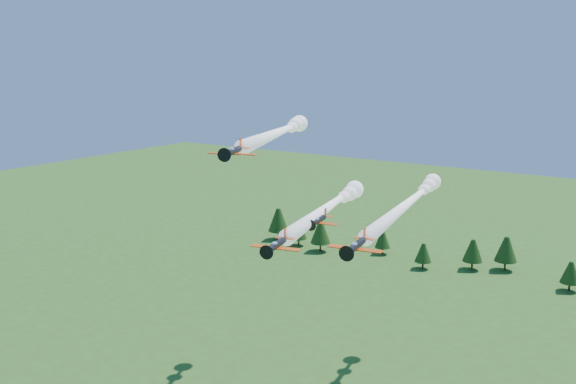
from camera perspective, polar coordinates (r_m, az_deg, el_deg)
The scene contains 5 objects.
plane_lead at distance 118.93m, azimuth 3.82°, elevation -1.17°, with size 15.72×48.71×3.70m.
plane_left at distance 128.32m, azimuth -0.65°, elevation 5.41°, with size 21.14×50.00×3.70m.
plane_right at distance 128.92m, azimuth 10.83°, elevation -0.80°, with size 15.04×61.71×3.70m.
plane_slot at distance 108.29m, azimuth 2.72°, elevation -2.55°, with size 6.85×7.49×2.39m.
treeline at distance 209.17m, azimuth 15.92°, elevation -5.19°, with size 162.68×21.74×11.85m.
Camera 1 is at (52.57, -82.04, 65.98)m, focal length 40.00 mm.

